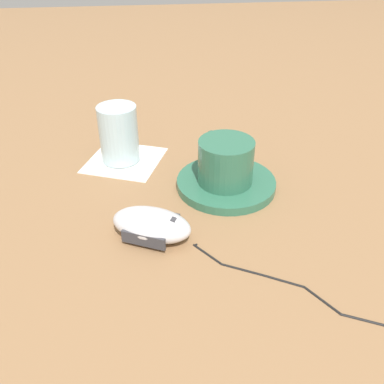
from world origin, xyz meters
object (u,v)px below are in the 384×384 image
computer_mouse (152,225)px  drinking_glass (119,134)px  coffee_cup (225,161)px  saucer (226,183)px

computer_mouse → drinking_glass: bearing=11.8°
computer_mouse → coffee_cup: bearing=-47.7°
saucer → coffee_cup: size_ratio=1.36×
saucer → drinking_glass: 0.20m
coffee_cup → drinking_glass: 0.19m
computer_mouse → drinking_glass: (0.21, 0.04, 0.03)m
coffee_cup → drinking_glass: size_ratio=1.18×
coffee_cup → computer_mouse: (-0.10, 0.11, -0.03)m
coffee_cup → computer_mouse: size_ratio=0.92×
saucer → drinking_glass: drinking_glass is taller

